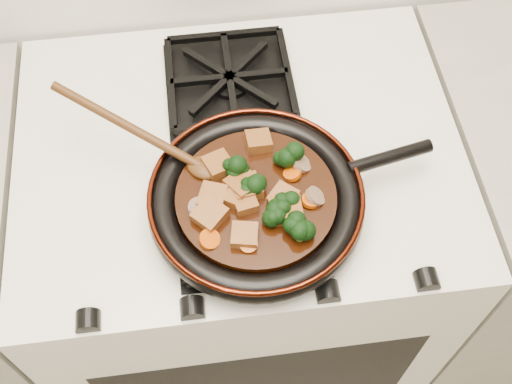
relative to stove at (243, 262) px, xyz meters
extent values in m
cube|color=silver|center=(0.00, 0.00, 0.00)|extent=(0.76, 0.60, 0.90)
cylinder|color=black|center=(0.01, -0.13, 0.48)|extent=(0.31, 0.31, 0.01)
torus|color=black|center=(0.01, -0.13, 0.49)|extent=(0.33, 0.33, 0.04)
torus|color=#3F1309|center=(0.01, -0.13, 0.51)|extent=(0.33, 0.33, 0.01)
cylinder|color=black|center=(0.23, -0.09, 0.51)|extent=(0.14, 0.05, 0.02)
cylinder|color=black|center=(0.01, -0.13, 0.50)|extent=(0.25, 0.25, 0.02)
cube|color=brown|center=(-0.05, -0.13, 0.52)|extent=(0.05, 0.05, 0.03)
cube|color=brown|center=(0.00, -0.12, 0.52)|extent=(0.05, 0.05, 0.02)
cube|color=brown|center=(-0.01, -0.15, 0.52)|extent=(0.04, 0.04, 0.02)
cube|color=brown|center=(-0.04, -0.08, 0.52)|extent=(0.05, 0.05, 0.03)
cube|color=brown|center=(-0.01, -0.20, 0.52)|extent=(0.04, 0.04, 0.02)
cube|color=brown|center=(-0.01, -0.12, 0.52)|extent=(0.06, 0.06, 0.03)
cube|color=brown|center=(-0.02, -0.14, 0.52)|extent=(0.05, 0.05, 0.02)
cube|color=brown|center=(0.05, -0.17, 0.52)|extent=(0.05, 0.05, 0.03)
cube|color=brown|center=(0.05, -0.15, 0.52)|extent=(0.05, 0.05, 0.03)
cube|color=brown|center=(0.03, -0.04, 0.52)|extent=(0.04, 0.04, 0.03)
cube|color=brown|center=(-0.06, -0.16, 0.52)|extent=(0.06, 0.06, 0.03)
cylinder|color=#C14705|center=(0.07, -0.10, 0.51)|extent=(0.03, 0.03, 0.02)
cylinder|color=#C14705|center=(-0.01, -0.22, 0.51)|extent=(0.03, 0.03, 0.01)
cylinder|color=#C14705|center=(0.09, -0.15, 0.51)|extent=(0.03, 0.03, 0.02)
cylinder|color=#C14705|center=(-0.06, -0.20, 0.51)|extent=(0.03, 0.03, 0.02)
cylinder|color=brown|center=(-0.07, -0.16, 0.52)|extent=(0.05, 0.05, 0.02)
cylinder|color=brown|center=(0.10, -0.15, 0.52)|extent=(0.03, 0.03, 0.03)
cylinder|color=brown|center=(0.09, -0.09, 0.52)|extent=(0.03, 0.03, 0.03)
cylinder|color=brown|center=(-0.08, -0.15, 0.52)|extent=(0.03, 0.03, 0.02)
ellipsoid|color=#43250E|center=(-0.06, -0.08, 0.51)|extent=(0.07, 0.06, 0.02)
cylinder|color=#43250E|center=(-0.17, -0.01, 0.55)|extent=(0.02, 0.02, 0.27)
camera|label=1|loc=(-0.05, -0.63, 1.34)|focal=45.00mm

